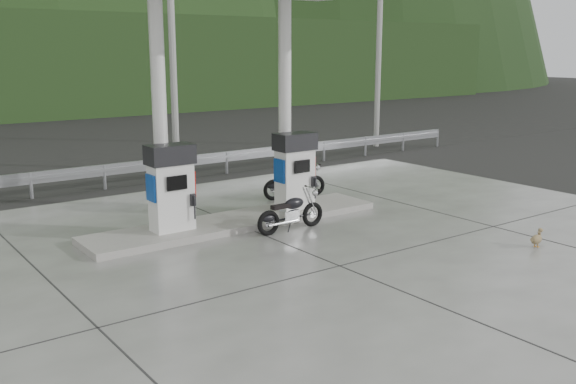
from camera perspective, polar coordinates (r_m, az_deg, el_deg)
ground at (r=12.50m, az=1.61°, el=-5.46°), size 160.00×160.00×0.00m
forecourt_apron at (r=12.49m, az=1.61°, el=-5.42°), size 18.00×14.00×0.02m
pump_island at (r=14.44m, az=-4.49°, el=-2.62°), size 7.00×1.40×0.15m
gas_pump_left at (r=13.47m, az=-10.35°, el=0.37°), size 0.95×0.55×1.80m
gas_pump_right at (r=15.11m, az=0.61°, el=1.88°), size 0.95×0.55×1.80m
canopy_column_left at (r=13.59m, az=-11.36°, el=7.27°), size 0.30×0.30×5.00m
canopy_column_right at (r=15.21m, az=-0.28°, el=8.04°), size 0.30×0.30×5.00m
guardrail at (r=19.11m, az=-13.26°, el=2.70°), size 26.00×0.16×1.42m
road at (r=22.45m, az=-16.70°, el=2.10°), size 60.00×7.00×0.01m
utility_pole_b at (r=21.05m, az=-10.25°, el=12.71°), size 0.22×0.22×8.00m
utility_pole_c at (r=26.30m, az=8.08°, el=12.70°), size 0.22×0.22×8.00m
motorcycle_left at (r=13.86m, az=0.27°, el=-1.90°), size 1.65×0.56×0.78m
motorcycle_right at (r=16.93m, az=0.59°, el=0.79°), size 1.74×0.84×0.79m
duck at (r=13.68m, az=21.21°, el=-3.97°), size 0.44×0.20×0.31m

